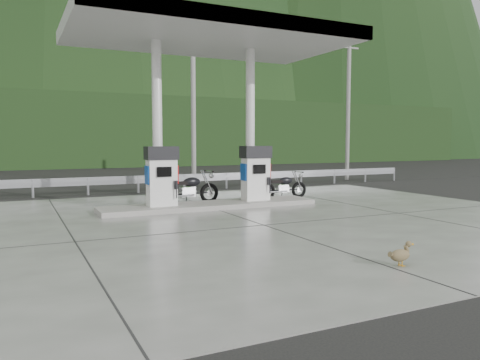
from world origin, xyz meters
name	(u,v)px	position (x,y,z in m)	size (l,w,h in m)	color
ground	(246,220)	(0.00, 0.00, 0.00)	(160.00, 160.00, 0.00)	black
forecourt_apron	(246,220)	(0.00, 0.00, 0.01)	(18.00, 14.00, 0.02)	slate
pump_island	(211,205)	(0.00, 2.50, 0.10)	(7.00, 1.40, 0.15)	gray
gas_pump_left	(162,176)	(-1.60, 2.50, 1.07)	(0.95, 0.55, 1.80)	white
gas_pump_right	(256,173)	(1.60, 2.50, 1.07)	(0.95, 0.55, 1.80)	white
canopy_column_left	(157,123)	(-1.60, 2.90, 2.67)	(0.30, 0.30, 5.00)	white
canopy_column_right	(250,125)	(1.60, 2.90, 2.67)	(0.30, 0.30, 5.00)	white
canopy_roof	(210,36)	(0.00, 2.50, 5.37)	(8.50, 5.00, 0.40)	silver
guardrail	(162,175)	(0.00, 8.00, 0.71)	(26.00, 0.16, 1.42)	#A7A8AF
road	(142,185)	(0.00, 11.50, 0.00)	(60.00, 7.00, 0.01)	black
utility_pole_b	(193,101)	(2.00, 9.50, 4.00)	(0.22, 0.22, 8.00)	gray
utility_pole_c	(348,107)	(11.00, 9.50, 4.00)	(0.22, 0.22, 8.00)	gray
tree_band	(87,131)	(0.00, 30.00, 3.00)	(80.00, 6.00, 6.00)	black
forested_hills	(58,157)	(0.00, 60.00, 0.00)	(100.00, 40.00, 140.00)	black
motorcycle_left	(189,190)	(-0.36, 3.57, 0.51)	(2.05, 0.65, 0.97)	black
motorcycle_right	(283,187)	(3.30, 3.54, 0.45)	(1.81, 0.57, 0.86)	black
duck	(400,256)	(0.21, -5.38, 0.19)	(0.48, 0.14, 0.35)	brown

